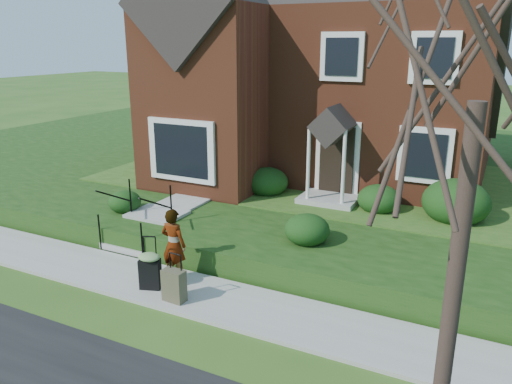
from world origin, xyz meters
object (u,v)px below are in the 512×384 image
Objects in this scene: front_steps at (147,225)px; tree_verge at (483,61)px; suitcase_black at (150,269)px; woman at (174,245)px; suitcase_olive at (174,285)px.

front_steps is 0.29× the size of tree_verge.
front_steps is 2.72m from suitcase_black.
tree_verge is at bearing 158.71° from woman.
suitcase_black is (-0.21, -0.57, -0.36)m from woman.
suitcase_olive is (0.54, -0.78, -0.47)m from woman.
front_steps reaches higher than suitcase_black.
woman is at bearing 50.47° from suitcase_black.
suitcase_black is 0.78m from suitcase_olive.
suitcase_olive is (2.48, -2.30, -0.07)m from front_steps.
suitcase_black is at bearing 167.68° from suitcase_olive.
tree_verge reaches higher than front_steps.
tree_verge is (7.59, -3.75, 4.34)m from front_steps.
woman is 1.62× the size of suitcase_olive.
woman reaches higher than front_steps.
front_steps is 2.50m from woman.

